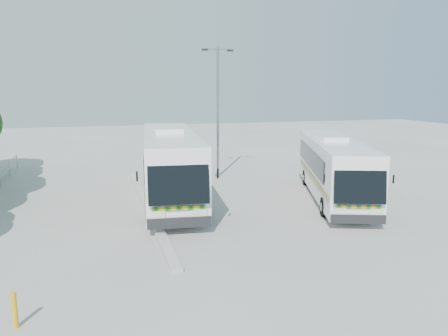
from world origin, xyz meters
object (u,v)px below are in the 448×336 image
object	(u,v)px
coach_main	(170,163)
lamppost	(218,106)
coach_adjacent	(334,167)
bollard	(15,310)

from	to	relation	value
coach_main	lamppost	xyz separation A→B (m)	(3.90, 4.71, 2.66)
coach_main	coach_adjacent	distance (m)	8.48
lamppost	coach_main	bearing A→B (deg)	-132.02
coach_main	coach_adjacent	xyz separation A→B (m)	(8.14, -2.37, -0.22)
coach_adjacent	lamppost	world-z (taller)	lamppost
lamppost	coach_adjacent	bearing A→B (deg)	-61.50
lamppost	bollard	world-z (taller)	lamppost
coach_main	bollard	xyz separation A→B (m)	(-5.70, -11.43, -1.43)
coach_main	coach_adjacent	bearing A→B (deg)	-9.76
coach_main	lamppost	world-z (taller)	lamppost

